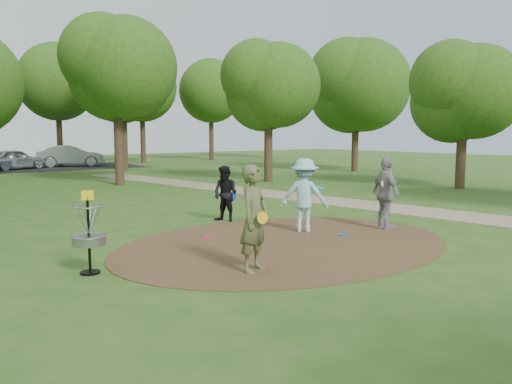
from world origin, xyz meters
TOP-DOWN VIEW (x-y plane):
  - ground at (0.00, 0.00)m, footprint 100.00×100.00m
  - dirt_clearing at (0.00, 0.00)m, footprint 8.40×8.40m
  - footpath at (6.50, 2.00)m, footprint 7.55×39.89m
  - parking_lot at (2.00, 30.00)m, footprint 14.00×8.00m
  - player_observer_with_disc at (-2.02, -1.41)m, footprint 0.86×0.74m
  - player_throwing_with_disc at (1.25, 0.78)m, footprint 1.43×1.41m
  - player_walking_with_disc at (0.47, 3.28)m, footprint 0.85×0.95m
  - player_waiting_with_disc at (3.22, -0.27)m, footprint 0.82×1.23m
  - disc_ground_blue at (1.70, -0.18)m, footprint 0.22×0.22m
  - disc_ground_red at (-1.19, 1.63)m, footprint 0.22×0.22m
  - car_left at (0.10, 29.46)m, footprint 4.65×3.26m
  - car_right at (4.31, 30.51)m, footprint 5.18×2.73m
  - disc_golf_basket at (-4.50, 0.30)m, footprint 0.63×0.63m
  - tree_ring at (1.32, 9.00)m, footprint 37.78×45.46m

SIDE VIEW (x-z plane):
  - ground at x=0.00m, z-range 0.00..0.00m
  - parking_lot at x=2.00m, z-range 0.00..0.01m
  - footpath at x=6.50m, z-range 0.00..0.01m
  - dirt_clearing at x=0.00m, z-range 0.00..0.02m
  - disc_ground_blue at x=1.70m, z-range 0.02..0.04m
  - disc_ground_red at x=-1.19m, z-range 0.02..0.04m
  - car_left at x=0.10m, z-range 0.00..1.47m
  - car_right at x=4.31m, z-range 0.00..1.62m
  - player_walking_with_disc at x=0.47m, z-range 0.00..1.63m
  - disc_golf_basket at x=-4.50m, z-range 0.10..1.64m
  - player_throwing_with_disc at x=1.25m, z-range 0.00..1.92m
  - player_waiting_with_disc at x=3.22m, z-range 0.00..1.94m
  - player_observer_with_disc at x=-2.02m, z-range 0.00..2.00m
  - tree_ring at x=1.32m, z-range 0.82..9.47m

